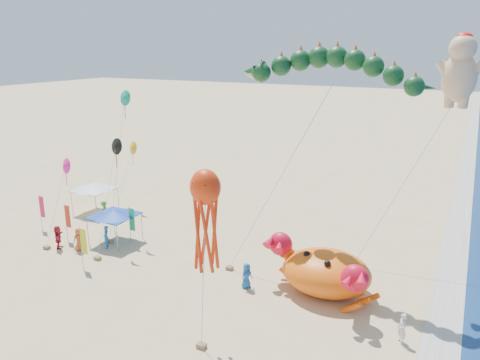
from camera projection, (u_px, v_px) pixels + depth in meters
name	position (u px, v px, depth m)	size (l,w,h in m)	color
ground	(253.00, 282.00, 31.84)	(320.00, 320.00, 0.00)	#D1B784
foam_strip	(443.00, 328.00, 26.65)	(320.00, 320.00, 0.00)	silver
crab_inflatable	(326.00, 271.00, 30.16)	(7.88, 6.80, 3.45)	#FF630D
dragon_kite	(331.00, 74.00, 30.41)	(12.31, 5.11, 15.08)	#0F3A19
cherub_kite	(460.00, 69.00, 32.28)	(6.70, 6.25, 16.43)	beige
octopus_kite	(206.00, 213.00, 23.66)	(1.61, 1.74, 9.66)	red
canopy_blue	(114.00, 213.00, 37.92)	(3.61, 3.61, 2.71)	gray
canopy_white	(94.00, 187.00, 44.87)	(3.62, 3.62, 2.71)	gray
feather_flags	(80.00, 221.00, 37.40)	(9.53, 5.07, 3.20)	gray
beachgoers	(119.00, 240.00, 36.54)	(28.54, 8.16, 1.88)	#B01C28
small_kites	(109.00, 150.00, 39.39)	(6.28, 11.88, 12.07)	#F61B95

